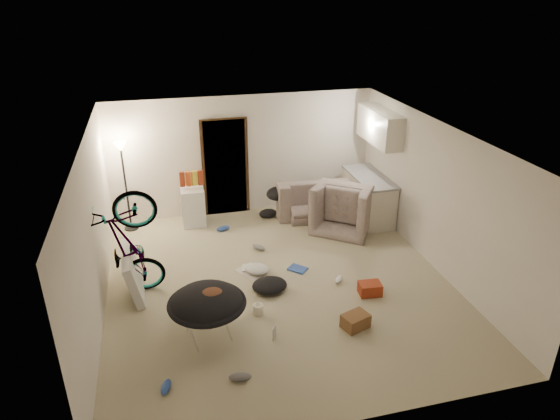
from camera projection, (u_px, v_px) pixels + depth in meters
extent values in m
cube|color=#B3AA89|center=(279.00, 283.00, 8.29)|extent=(5.50, 6.00, 0.02)
cube|color=white|center=(278.00, 136.00, 7.23)|extent=(5.50, 6.00, 0.02)
cube|color=silver|center=(243.00, 155.00, 10.41)|extent=(5.50, 0.02, 2.50)
cube|color=silver|center=(350.00, 336.00, 5.11)|extent=(5.50, 0.02, 2.50)
cube|color=silver|center=(92.00, 235.00, 7.14)|extent=(0.02, 6.00, 2.50)
cube|color=silver|center=(438.00, 197.00, 8.37)|extent=(0.02, 6.00, 2.50)
cube|color=black|center=(225.00, 167.00, 10.38)|extent=(0.85, 0.10, 2.04)
cube|color=#372313|center=(225.00, 168.00, 10.35)|extent=(0.97, 0.04, 2.10)
cylinder|color=black|center=(132.00, 228.00, 10.07)|extent=(0.28, 0.28, 0.03)
cylinder|color=black|center=(126.00, 190.00, 9.72)|extent=(0.04, 0.04, 1.70)
cone|color=#FFE0A5|center=(120.00, 147.00, 9.36)|extent=(0.24, 0.24, 0.18)
cube|color=beige|center=(368.00, 198.00, 10.40)|extent=(0.60, 1.50, 0.88)
cube|color=gray|center=(370.00, 177.00, 10.21)|extent=(0.64, 1.54, 0.04)
cube|color=beige|center=(380.00, 127.00, 9.80)|extent=(0.38, 1.40, 0.65)
imported|color=#3C433B|center=(322.00, 200.00, 10.67)|extent=(2.06, 0.90, 0.59)
imported|color=#3C433B|center=(347.00, 209.00, 10.04)|extent=(1.48, 1.46, 0.73)
imported|color=black|center=(132.00, 268.00, 7.74)|extent=(1.92, 0.90, 1.09)
imported|color=maroon|center=(273.00, 341.00, 6.92)|extent=(0.25, 0.23, 0.02)
cube|color=white|center=(193.00, 207.00, 10.11)|extent=(0.46, 0.46, 0.78)
cube|color=maroon|center=(182.00, 179.00, 9.81)|extent=(0.11, 0.08, 0.30)
cube|color=#D9551B|center=(188.00, 179.00, 9.84)|extent=(0.11, 0.09, 0.30)
cube|color=yellow|center=(195.00, 178.00, 9.87)|extent=(0.12, 0.10, 0.30)
cube|color=maroon|center=(201.00, 178.00, 9.89)|extent=(0.11, 0.08, 0.30)
cylinder|color=silver|center=(208.00, 321.00, 6.93)|extent=(0.71, 0.71, 0.50)
ellipsoid|color=black|center=(207.00, 303.00, 6.80)|extent=(1.00, 1.00, 0.42)
torus|color=black|center=(207.00, 303.00, 6.80)|extent=(1.08, 1.08, 0.08)
ellipsoid|color=#572F1D|center=(210.00, 297.00, 6.74)|extent=(0.53, 0.46, 0.22)
ellipsoid|color=black|center=(279.00, 193.00, 10.35)|extent=(0.65, 0.58, 0.28)
cube|color=silver|center=(133.00, 272.00, 7.89)|extent=(0.32, 1.10, 0.73)
cube|color=brown|center=(355.00, 321.00, 7.17)|extent=(0.44, 0.37, 0.21)
cube|color=maroon|center=(370.00, 289.00, 7.93)|extent=(0.37, 0.29, 0.20)
cylinder|color=white|center=(258.00, 309.00, 7.47)|extent=(0.16, 0.16, 0.16)
cone|color=white|center=(258.00, 303.00, 7.42)|extent=(0.09, 0.09, 0.07)
cube|color=beige|center=(252.00, 271.00, 8.59)|extent=(0.57, 0.61, 0.01)
cube|color=#3051AE|center=(298.00, 269.00, 8.64)|extent=(0.37, 0.37, 0.03)
cube|color=silver|center=(248.00, 268.00, 8.68)|extent=(0.23, 0.28, 0.02)
ellipsoid|color=#3051AE|center=(223.00, 228.00, 9.97)|extent=(0.30, 0.19, 0.10)
ellipsoid|color=slate|center=(259.00, 247.00, 9.26)|extent=(0.26, 0.30, 0.10)
ellipsoid|color=#3051AE|center=(166.00, 387.00, 6.09)|extent=(0.18, 0.28, 0.10)
ellipsoid|color=slate|center=(240.00, 377.00, 6.23)|extent=(0.30, 0.16, 0.11)
ellipsoid|color=white|center=(339.00, 279.00, 8.28)|extent=(0.24, 0.26, 0.09)
ellipsoid|color=black|center=(270.00, 285.00, 8.04)|extent=(0.60, 0.52, 0.18)
ellipsoid|color=black|center=(268.00, 213.00, 10.59)|extent=(0.54, 0.54, 0.12)
ellipsoid|color=silver|center=(257.00, 269.00, 8.54)|extent=(0.55, 0.54, 0.13)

